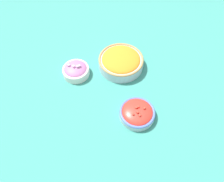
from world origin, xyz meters
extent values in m
plane|color=#337F75|center=(0.00, 0.00, 0.00)|extent=(3.00, 3.00, 0.00)
cylinder|color=#B2C1CC|center=(0.13, 0.09, 0.02)|extent=(0.16, 0.16, 0.03)
torus|color=#4766B7|center=(0.13, 0.09, 0.03)|extent=(0.16, 0.16, 0.01)
ellipsoid|color=red|center=(0.13, 0.09, 0.03)|extent=(0.14, 0.14, 0.05)
ellipsoid|color=red|center=(0.14, 0.08, 0.06)|extent=(0.01, 0.02, 0.01)
ellipsoid|color=red|center=(0.13, 0.12, 0.06)|extent=(0.01, 0.02, 0.01)
ellipsoid|color=red|center=(0.16, 0.09, 0.06)|extent=(0.02, 0.01, 0.01)
ellipsoid|color=red|center=(0.12, 0.08, 0.06)|extent=(0.01, 0.01, 0.01)
ellipsoid|color=red|center=(0.12, 0.09, 0.06)|extent=(0.02, 0.01, 0.01)
ellipsoid|color=red|center=(0.15, 0.06, 0.06)|extent=(0.01, 0.01, 0.01)
cylinder|color=silver|center=(-0.16, -0.15, 0.02)|extent=(0.13, 0.13, 0.04)
torus|color=silver|center=(-0.16, -0.15, 0.04)|extent=(0.13, 0.13, 0.01)
ellipsoid|color=#9E5B8E|center=(-0.16, -0.15, 0.04)|extent=(0.12, 0.12, 0.04)
cube|color=#C699C1|center=(-0.16, -0.18, 0.06)|extent=(0.01, 0.01, 0.01)
cube|color=#C699C1|center=(-0.15, -0.14, 0.06)|extent=(0.01, 0.01, 0.01)
cube|color=#C699C1|center=(-0.15, -0.16, 0.06)|extent=(0.01, 0.01, 0.01)
cube|color=#C699C1|center=(-0.15, -0.13, 0.06)|extent=(0.01, 0.01, 0.01)
cylinder|color=#B2C1CC|center=(-0.17, 0.08, 0.03)|extent=(0.23, 0.23, 0.05)
torus|color=#997A4C|center=(-0.17, 0.08, 0.05)|extent=(0.23, 0.23, 0.01)
ellipsoid|color=orange|center=(-0.17, 0.08, 0.05)|extent=(0.19, 0.19, 0.04)
camera|label=1|loc=(0.56, -0.10, 0.86)|focal=35.00mm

